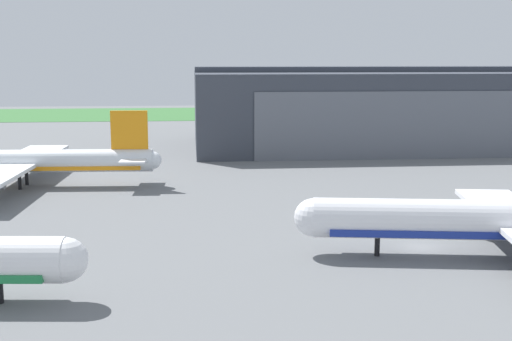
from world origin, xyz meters
TOP-DOWN VIEW (x-y plane):
  - ground_plane at (0.00, 0.00)m, footprint 440.00×440.00m
  - grass_field_strip at (0.00, 178.50)m, footprint 440.00×56.00m
  - maintenance_hangar at (23.90, 83.57)m, footprint 96.10×40.30m
  - airliner_far_right at (-53.75, 40.09)m, footprint 48.36×41.68m

SIDE VIEW (x-z plane):
  - ground_plane at x=0.00m, z-range 0.00..0.00m
  - grass_field_strip at x=0.00m, z-range 0.00..0.08m
  - airliner_far_right at x=-53.75m, z-range -2.02..10.26m
  - maintenance_hangar at x=23.90m, z-range -0.46..18.02m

